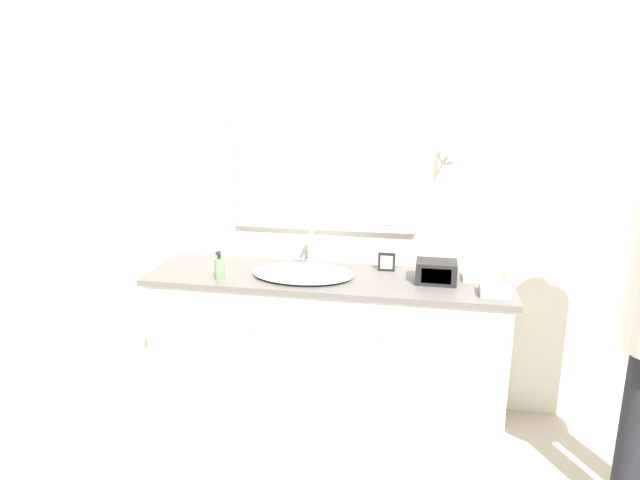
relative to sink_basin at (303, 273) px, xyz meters
The scene contains 9 objects.
ground_plane 0.92m from the sink_basin, 65.00° to the right, with size 14.00×14.00×0.00m, color #B2A893.
wall_back 0.53m from the sink_basin, 68.48° to the left, with size 8.00×0.18×2.55m.
vanity_counter 0.46m from the sink_basin, ahead, with size 1.95×0.53×0.85m.
sink_basin is the anchor object (origin of this frame).
soap_bottle 0.45m from the sink_basin, 161.11° to the right, with size 0.05×0.05×0.16m.
appliance_box 0.70m from the sink_basin, ahead, with size 0.21×0.15×0.12m.
picture_frame 0.47m from the sink_basin, 21.64° to the left, with size 0.09×0.01×0.10m.
hand_towel_near_sink 0.99m from the sink_basin, ahead, with size 0.14×0.12×0.05m.
hand_towel_far_corner 0.94m from the sink_basin, ahead, with size 0.18×0.11×0.03m.
Camera 1 is at (0.52, -2.58, 1.83)m, focal length 32.00 mm.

